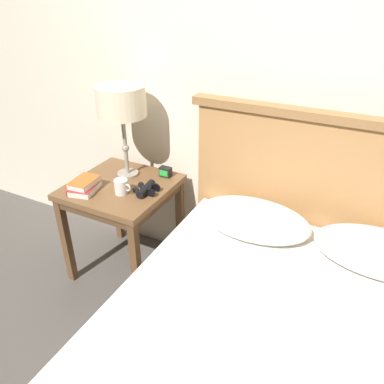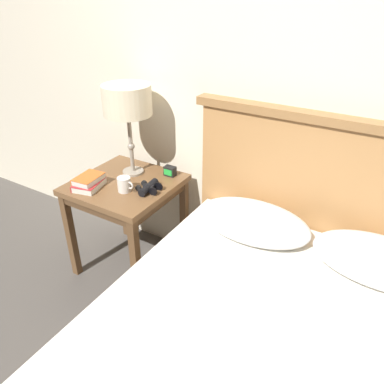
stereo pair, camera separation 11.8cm
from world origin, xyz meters
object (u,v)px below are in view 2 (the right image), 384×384
nightstand (126,194)px  alarm_clock (170,171)px  book_on_nightstand (89,185)px  bed (264,366)px  binoculars_pair (149,187)px  book_stacked_on_top (88,179)px  table_lamp (127,102)px  coffee_mug (124,184)px

nightstand → alarm_clock: alarm_clock is taller
nightstand → book_on_nightstand: book_on_nightstand is taller
bed → binoculars_pair: size_ratio=11.00×
book_on_nightstand → book_stacked_on_top: book_stacked_on_top is taller
table_lamp → book_on_nightstand: bearing=-108.9°
nightstand → binoculars_pair: 0.22m
table_lamp → book_stacked_on_top: bearing=-110.2°
book_on_nightstand → binoculars_pair: size_ratio=1.26×
nightstand → table_lamp: size_ratio=1.15×
nightstand → book_on_nightstand: 0.23m
nightstand → coffee_mug: 0.17m
alarm_clock → bed: bearing=-37.1°
table_lamp → coffee_mug: table_lamp is taller
bed → coffee_mug: size_ratio=17.41×
nightstand → bed: bearing=-23.8°
table_lamp → book_on_nightstand: (-0.10, -0.28, -0.43)m
bed → coffee_mug: bearing=158.7°
bed → table_lamp: (-1.14, 0.61, 0.78)m
book_on_nightstand → coffee_mug: bearing=19.8°
coffee_mug → book_stacked_on_top: bearing=-162.2°
bed → book_on_nightstand: size_ratio=8.74×
bed → alarm_clock: bed is taller
bed → book_stacked_on_top: (-1.24, 0.34, 0.38)m
coffee_mug → table_lamp: bearing=117.5°
table_lamp → book_on_nightstand: size_ratio=2.65×
nightstand → coffee_mug: size_ratio=6.08×
table_lamp → binoculars_pair: (0.23, -0.14, -0.42)m
bed → alarm_clock: 1.21m
coffee_mug → binoculars_pair: bearing=31.6°
nightstand → bed: 1.23m
table_lamp → alarm_clock: size_ratio=7.77×
alarm_clock → book_on_nightstand: bearing=-130.8°
binoculars_pair → coffee_mug: size_ratio=1.58×
bed → book_on_nightstand: bed is taller
nightstand → binoculars_pair: binoculars_pair is taller
coffee_mug → alarm_clock: bearing=69.3°
nightstand → bed: (1.11, -0.49, -0.25)m
table_lamp → bed: bearing=-28.2°
bed → binoculars_pair: bearing=152.6°
bed → coffee_mug: bed is taller
book_on_nightstand → binoculars_pair: 0.35m
table_lamp → binoculars_pair: bearing=-31.5°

